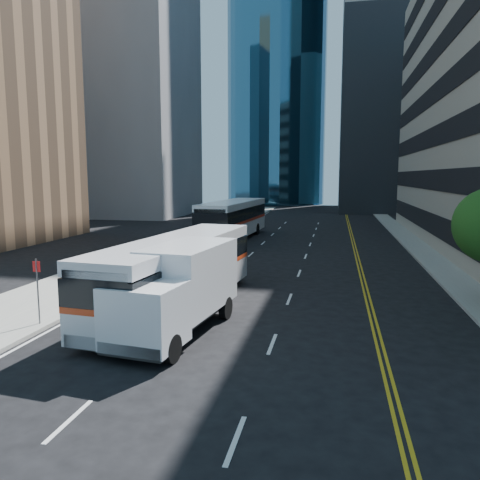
{
  "coord_description": "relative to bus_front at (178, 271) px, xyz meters",
  "views": [
    {
      "loc": [
        2.5,
        -13.28,
        5.7
      ],
      "look_at": [
        -1.75,
        7.48,
        2.8
      ],
      "focal_mm": 35.0,
      "sensor_mm": 36.0,
      "label": 1
    }
  ],
  "objects": [
    {
      "name": "ground",
      "position": [
        4.0,
        -5.32,
        -1.69
      ],
      "size": [
        160.0,
        160.0,
        0.0
      ],
      "primitive_type": "plane",
      "color": "black",
      "rests_on": "ground"
    },
    {
      "name": "sidewalk_west",
      "position": [
        -6.5,
        19.68,
        -1.62
      ],
      "size": [
        5.0,
        90.0,
        0.15
      ],
      "primitive_type": "cube",
      "color": "gray",
      "rests_on": "ground"
    },
    {
      "name": "sidewalk_east",
      "position": [
        13.0,
        19.68,
        -1.62
      ],
      "size": [
        2.0,
        90.0,
        0.15
      ],
      "primitive_type": "cube",
      "color": "gray",
      "rests_on": "ground"
    },
    {
      "name": "office_tower_north",
      "position": [
        22.0,
        66.68,
        28.31
      ],
      "size": [
        30.0,
        28.0,
        60.0
      ],
      "primitive_type": "cube",
      "color": "gray",
      "rests_on": "ground"
    },
    {
      "name": "glass_tower",
      "position": [
        -6.0,
        79.68,
        38.31
      ],
      "size": [
        20.0,
        20.0,
        80.0
      ],
      "primitive_type": "cylinder",
      "color": "#2B5874",
      "rests_on": "ground"
    },
    {
      "name": "midrise_west",
      "position": [
        -24.0,
        46.68,
        15.81
      ],
      "size": [
        18.0,
        18.0,
        35.0
      ],
      "primitive_type": "cube",
      "color": "gray",
      "rests_on": "ground"
    },
    {
      "name": "bus_front",
      "position": [
        0.0,
        0.0,
        0.0
      ],
      "size": [
        3.78,
        12.23,
        3.1
      ],
      "rotation": [
        0.0,
        0.0,
        -0.1
      ],
      "color": "silver",
      "rests_on": "ground"
    },
    {
      "name": "bus_rear",
      "position": [
        -2.6,
        22.94,
        0.19
      ],
      "size": [
        3.79,
        13.52,
        3.44
      ],
      "rotation": [
        0.0,
        0.0,
        -0.07
      ],
      "color": "white",
      "rests_on": "ground"
    },
    {
      "name": "box_truck",
      "position": [
        1.02,
        -2.88,
        -0.03
      ],
      "size": [
        3.08,
        6.83,
        3.16
      ],
      "rotation": [
        0.0,
        0.0,
        -0.13
      ],
      "color": "silver",
      "rests_on": "ground"
    }
  ]
}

